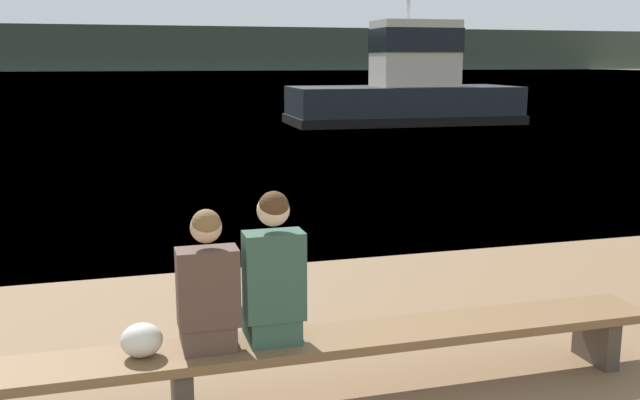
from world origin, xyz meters
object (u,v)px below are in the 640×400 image
person_right (273,277)px  tugboat_red (406,91)px  shopping_bag (142,340)px  person_left (207,290)px  bench_main (181,364)px

person_right → tugboat_red: 22.47m
shopping_bag → tugboat_red: (10.37, 20.36, 0.62)m
person_left → shopping_bag: size_ratio=3.56×
person_right → shopping_bag: size_ratio=3.91×
person_left → shopping_bag: 0.52m
person_left → tugboat_red: tugboat_red is taller
bench_main → tugboat_red: tugboat_red is taller
shopping_bag → tugboat_red: bearing=63.0°
person_right → person_left: bearing=179.6°
shopping_bag → tugboat_red: 22.85m
bench_main → person_right: 0.83m
person_left → person_right: size_ratio=0.91×
person_left → person_right: bearing=-0.4°
tugboat_red → shopping_bag: bearing=155.0°
bench_main → person_right: person_right is taller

